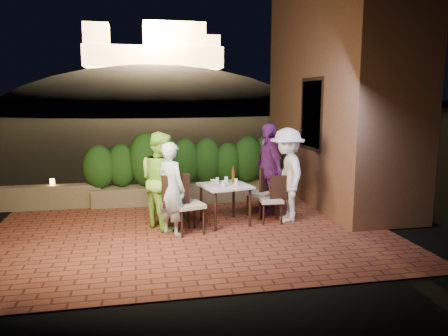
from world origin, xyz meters
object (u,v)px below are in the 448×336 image
object	(u,v)px
beer_bottle	(233,175)
chair_left_front	(188,204)
bowl	(215,181)
chair_right_front	(271,199)
parapet_lamp	(52,182)
diner_purple	(269,169)
diner_blue	(171,189)
diner_white	(287,175)
dining_table	(225,204)
chair_right_back	(261,192)
chair_left_back	(178,199)
diner_green	(161,180)

from	to	relation	value
beer_bottle	chair_left_front	distance (m)	1.15
bowl	chair_right_front	bearing A→B (deg)	-19.97
chair_right_front	parapet_lamp	size ratio (longest dim) A/B	6.43
chair_right_front	diner_purple	bearing A→B (deg)	-98.19
parapet_lamp	chair_left_front	bearing A→B (deg)	-40.88
diner_blue	diner_white	bearing A→B (deg)	-115.50
dining_table	parapet_lamp	world-z (taller)	dining_table
chair_right_front	diner_blue	world-z (taller)	diner_blue
chair_left_front	diner_purple	bearing A→B (deg)	14.02
dining_table	bowl	bearing A→B (deg)	115.50
dining_table	chair_right_front	bearing A→B (deg)	-4.83
diner_blue	bowl	bearing A→B (deg)	-86.06
chair_left_front	diner_blue	size ratio (longest dim) A/B	0.65
chair_left_front	diner_white	distance (m)	2.02
beer_bottle	diner_purple	xyz separation A→B (m)	(0.83, 0.43, 0.02)
chair_right_back	diner_white	size ratio (longest dim) A/B	0.53
beer_bottle	chair_left_front	xyz separation A→B (m)	(-0.93, -0.56, -0.38)
beer_bottle	chair_left_back	bearing A→B (deg)	-174.24
beer_bottle	chair_left_front	size ratio (longest dim) A/B	0.30
diner_white	parapet_lamp	distance (m)	4.96
chair_right_front	parapet_lamp	distance (m)	4.67
dining_table	chair_left_front	xyz separation A→B (m)	(-0.74, -0.43, 0.16)
bowl	chair_left_back	xyz separation A→B (m)	(-0.75, -0.27, -0.26)
chair_left_back	chair_right_front	size ratio (longest dim) A/B	1.14
chair_right_back	diner_blue	world-z (taller)	diner_blue
chair_left_back	diner_blue	distance (m)	0.61
bowl	diner_purple	bearing A→B (deg)	12.87
diner_white	diner_purple	bearing A→B (deg)	-158.42
bowl	parapet_lamp	world-z (taller)	bowl
chair_right_front	diner_green	distance (m)	2.10
beer_bottle	diner_green	world-z (taller)	diner_green
dining_table	chair_right_front	distance (m)	0.88
diner_blue	diner_green	bearing A→B (deg)	-21.13
chair_left_front	chair_left_back	bearing A→B (deg)	91.93
beer_bottle	chair_right_back	world-z (taller)	beer_bottle
dining_table	beer_bottle	size ratio (longest dim) A/B	2.63
chair_left_back	chair_right_front	world-z (taller)	chair_left_back
chair_right_front	diner_green	bearing A→B (deg)	1.67
parapet_lamp	chair_right_front	bearing A→B (deg)	-24.35
dining_table	diner_blue	distance (m)	1.23
chair_left_front	chair_left_back	world-z (taller)	chair_left_front
parapet_lamp	chair_left_back	bearing A→B (deg)	-36.22
parapet_lamp	dining_table	bearing A→B (deg)	-28.70
dining_table	chair_left_back	xyz separation A→B (m)	(-0.89, 0.02, 0.14)
chair_left_back	diner_white	size ratio (longest dim) A/B	0.57
chair_left_back	chair_right_back	bearing A→B (deg)	17.25
beer_bottle	chair_right_front	size ratio (longest dim) A/B	0.35
bowl	chair_left_front	xyz separation A→B (m)	(-0.60, -0.73, -0.24)
chair_right_back	diner_purple	world-z (taller)	diner_purple
chair_right_back	diner_blue	size ratio (longest dim) A/B	0.59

